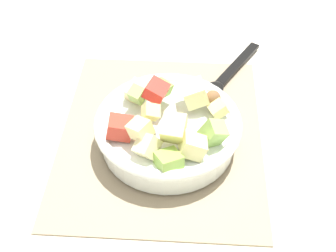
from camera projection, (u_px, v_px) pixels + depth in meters
The scene contains 4 objects.
ground_plane at pixel (161, 135), 0.76m from camera, with size 2.40×2.40×0.00m, color silver.
placemat at pixel (161, 134), 0.76m from camera, with size 0.40×0.33×0.01m, color gray.
salad_bowl at pixel (168, 128), 0.72m from camera, with size 0.23×0.23×0.10m.
serving_spoon at pixel (223, 79), 0.84m from camera, with size 0.19×0.13×0.01m.
Camera 1 is at (-0.52, -0.04, 0.55)m, focal length 48.16 mm.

